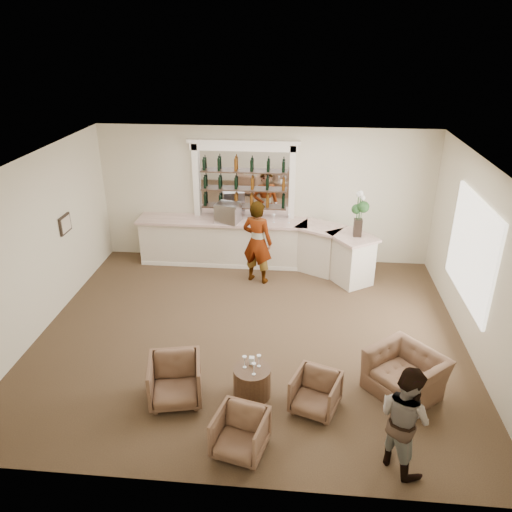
{
  "coord_description": "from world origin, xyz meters",
  "views": [
    {
      "loc": [
        0.87,
        -8.02,
        5.36
      ],
      "look_at": [
        0.03,
        0.9,
        1.23
      ],
      "focal_mm": 35.0,
      "sensor_mm": 36.0,
      "label": 1
    }
  ],
  "objects_px": {
    "guest": "(405,418)",
    "armchair_center": "(240,433)",
    "espresso_machine": "(228,213)",
    "sommelier": "(257,242)",
    "cocktail_table": "(252,382)",
    "flower_vase": "(359,211)",
    "bar_counter": "(256,244)",
    "armchair_left": "(175,380)",
    "armchair_right": "(315,393)",
    "armchair_far": "(405,373)"
  },
  "relations": [
    {
      "from": "bar_counter",
      "to": "espresso_machine",
      "type": "distance_m",
      "value": 1.04
    },
    {
      "from": "flower_vase",
      "to": "armchair_right",
      "type": "bearing_deg",
      "value": -102.15
    },
    {
      "from": "guest",
      "to": "flower_vase",
      "type": "height_order",
      "value": "flower_vase"
    },
    {
      "from": "espresso_machine",
      "to": "armchair_far",
      "type": "bearing_deg",
      "value": -38.12
    },
    {
      "from": "guest",
      "to": "armchair_center",
      "type": "relative_size",
      "value": 2.24
    },
    {
      "from": "armchair_far",
      "to": "sommelier",
      "type": "bearing_deg",
      "value": 174.84
    },
    {
      "from": "bar_counter",
      "to": "espresso_machine",
      "type": "relative_size",
      "value": 10.82
    },
    {
      "from": "sommelier",
      "to": "armchair_left",
      "type": "distance_m",
      "value": 4.32
    },
    {
      "from": "cocktail_table",
      "to": "flower_vase",
      "type": "height_order",
      "value": "flower_vase"
    },
    {
      "from": "armchair_center",
      "to": "armchair_far",
      "type": "height_order",
      "value": "armchair_far"
    },
    {
      "from": "armchair_far",
      "to": "armchair_left",
      "type": "bearing_deg",
      "value": -123.25
    },
    {
      "from": "guest",
      "to": "sommelier",
      "type": "bearing_deg",
      "value": -11.61
    },
    {
      "from": "sommelier",
      "to": "flower_vase",
      "type": "xyz_separation_m",
      "value": [
        2.21,
        0.15,
        0.76
      ]
    },
    {
      "from": "armchair_center",
      "to": "cocktail_table",
      "type": "bearing_deg",
      "value": 102.08
    },
    {
      "from": "armchair_right",
      "to": "flower_vase",
      "type": "bearing_deg",
      "value": 98.04
    },
    {
      "from": "bar_counter",
      "to": "armchair_right",
      "type": "xyz_separation_m",
      "value": [
        1.37,
        -4.96,
        -0.26
      ]
    },
    {
      "from": "armchair_right",
      "to": "armchair_far",
      "type": "distance_m",
      "value": 1.53
    },
    {
      "from": "espresso_machine",
      "to": "flower_vase",
      "type": "relative_size",
      "value": 0.5
    },
    {
      "from": "armchair_right",
      "to": "espresso_machine",
      "type": "relative_size",
      "value": 1.29
    },
    {
      "from": "guest",
      "to": "armchair_right",
      "type": "height_order",
      "value": "guest"
    },
    {
      "from": "armchair_right",
      "to": "flower_vase",
      "type": "height_order",
      "value": "flower_vase"
    },
    {
      "from": "armchair_center",
      "to": "espresso_machine",
      "type": "height_order",
      "value": "espresso_machine"
    },
    {
      "from": "armchair_right",
      "to": "flower_vase",
      "type": "relative_size",
      "value": 0.65
    },
    {
      "from": "cocktail_table",
      "to": "armchair_far",
      "type": "distance_m",
      "value": 2.44
    },
    {
      "from": "bar_counter",
      "to": "armchair_right",
      "type": "height_order",
      "value": "bar_counter"
    },
    {
      "from": "sommelier",
      "to": "armchair_right",
      "type": "distance_m",
      "value": 4.43
    },
    {
      "from": "sommelier",
      "to": "armchair_center",
      "type": "bearing_deg",
      "value": 112.65
    },
    {
      "from": "cocktail_table",
      "to": "armchair_center",
      "type": "height_order",
      "value": "armchair_center"
    },
    {
      "from": "armchair_left",
      "to": "flower_vase",
      "type": "xyz_separation_m",
      "value": [
        3.1,
        4.33,
        1.36
      ]
    },
    {
      "from": "bar_counter",
      "to": "sommelier",
      "type": "relative_size",
      "value": 2.95
    },
    {
      "from": "flower_vase",
      "to": "cocktail_table",
      "type": "bearing_deg",
      "value": -115.16
    },
    {
      "from": "armchair_left",
      "to": "flower_vase",
      "type": "distance_m",
      "value": 5.5
    },
    {
      "from": "armchair_left",
      "to": "armchair_far",
      "type": "xyz_separation_m",
      "value": [
        3.6,
        0.53,
        -0.02
      ]
    },
    {
      "from": "guest",
      "to": "espresso_machine",
      "type": "relative_size",
      "value": 2.95
    },
    {
      "from": "cocktail_table",
      "to": "armchair_left",
      "type": "bearing_deg",
      "value": -169.12
    },
    {
      "from": "bar_counter",
      "to": "guest",
      "type": "xyz_separation_m",
      "value": [
        2.47,
        -5.91,
        0.2
      ]
    },
    {
      "from": "guest",
      "to": "espresso_machine",
      "type": "bearing_deg",
      "value": -8.32
    },
    {
      "from": "cocktail_table",
      "to": "armchair_left",
      "type": "xyz_separation_m",
      "value": [
        -1.18,
        -0.23,
        0.12
      ]
    },
    {
      "from": "sommelier",
      "to": "armchair_left",
      "type": "relative_size",
      "value": 2.37
    },
    {
      "from": "armchair_right",
      "to": "guest",
      "type": "bearing_deg",
      "value": -20.32
    },
    {
      "from": "armchair_right",
      "to": "armchair_far",
      "type": "bearing_deg",
      "value": 41.16
    },
    {
      "from": "armchair_right",
      "to": "espresso_machine",
      "type": "height_order",
      "value": "espresso_machine"
    },
    {
      "from": "armchair_right",
      "to": "flower_vase",
      "type": "xyz_separation_m",
      "value": [
        0.93,
        4.34,
        1.42
      ]
    },
    {
      "from": "espresso_machine",
      "to": "sommelier",
      "type": "bearing_deg",
      "value": -30.68
    },
    {
      "from": "armchair_left",
      "to": "armchair_far",
      "type": "relative_size",
      "value": 0.75
    },
    {
      "from": "bar_counter",
      "to": "armchair_left",
      "type": "relative_size",
      "value": 7.01
    },
    {
      "from": "cocktail_table",
      "to": "armchair_center",
      "type": "distance_m",
      "value": 1.18
    },
    {
      "from": "sommelier",
      "to": "guest",
      "type": "height_order",
      "value": "sommelier"
    },
    {
      "from": "armchair_center",
      "to": "espresso_machine",
      "type": "relative_size",
      "value": 1.32
    },
    {
      "from": "bar_counter",
      "to": "armchair_far",
      "type": "height_order",
      "value": "bar_counter"
    }
  ]
}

